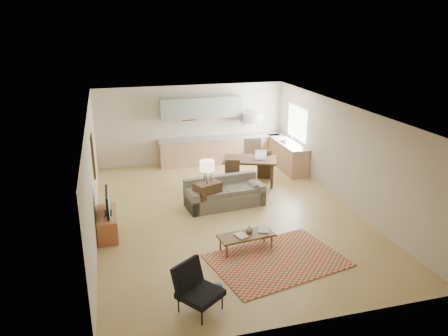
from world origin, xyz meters
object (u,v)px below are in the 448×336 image
object	(u,v)px
sofa	(225,192)
console_table	(208,196)
coffee_table	(246,242)
armchair	(200,290)
dining_table	(249,171)
tv_credenza	(107,224)

from	to	relation	value
sofa	console_table	bearing A→B (deg)	-168.18
console_table	coffee_table	bearing A→B (deg)	-104.99
armchair	dining_table	distance (m)	6.29
armchair	dining_table	xyz separation A→B (m)	(2.75, 5.66, -0.03)
sofa	tv_credenza	world-z (taller)	sofa
tv_credenza	console_table	size ratio (longest dim) A/B	1.52
tv_credenza	dining_table	xyz separation A→B (m)	(4.25, 2.34, 0.13)
armchair	tv_credenza	xyz separation A→B (m)	(-1.49, 3.32, -0.15)
sofa	tv_credenza	xyz separation A→B (m)	(-3.08, -0.92, -0.10)
sofa	armchair	size ratio (longest dim) A/B	2.55
console_table	armchair	bearing A→B (deg)	-128.21
armchair	coffee_table	bearing A→B (deg)	15.77
armchair	dining_table	world-z (taller)	armchair
tv_credenza	dining_table	distance (m)	4.85
armchair	console_table	distance (m)	4.22
armchair	dining_table	size ratio (longest dim) A/B	0.54
armchair	tv_credenza	distance (m)	3.65
tv_credenza	dining_table	size ratio (longest dim) A/B	0.75
sofa	console_table	size ratio (longest dim) A/B	2.80
console_table	tv_credenza	bearing A→B (deg)	172.98
sofa	console_table	xyz separation A→B (m)	(-0.51, -0.17, 0.01)
sofa	armchair	xyz separation A→B (m)	(-1.59, -4.25, 0.05)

